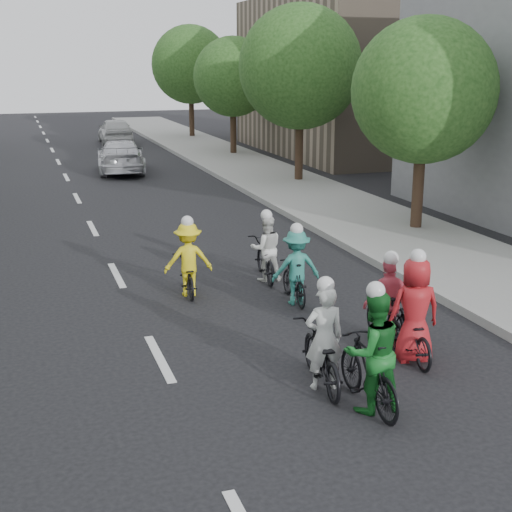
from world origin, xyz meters
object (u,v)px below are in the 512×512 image
cyclist_0 (371,361)px  cyclist_1 (412,321)px  follow_car_lead (121,156)px  follow_car_trail (115,131)px  cyclist_5 (188,266)px  cyclist_4 (387,311)px  cyclist_2 (265,255)px  cyclist_6 (322,351)px  cyclist_3 (295,272)px

cyclist_0 → cyclist_1: (1.45, 1.33, -0.05)m
follow_car_lead → follow_car_trail: size_ratio=1.09×
cyclist_1 → cyclist_5: bearing=-50.8°
cyclist_0 → cyclist_1: same height
cyclist_1 → cyclist_4: 0.67m
cyclist_0 → follow_car_lead: cyclist_0 is taller
cyclist_1 → cyclist_2: bearing=-72.6°
cyclist_6 → follow_car_trail: bearing=-85.5°
follow_car_lead → follow_car_trail: (1.34, 11.30, 0.05)m
cyclist_4 → cyclist_6: size_ratio=0.92×
cyclist_0 → follow_car_lead: size_ratio=0.39×
cyclist_5 → cyclist_6: size_ratio=0.91×
cyclist_0 → cyclist_4: 2.40m
cyclist_3 → cyclist_4: size_ratio=0.98×
cyclist_0 → cyclist_5: (-1.23, 5.81, -0.09)m
cyclist_6 → cyclist_4: bearing=-139.7°
follow_car_trail → cyclist_4: bearing=92.8°
follow_car_trail → cyclist_5: bearing=87.7°
cyclist_2 → cyclist_6: size_ratio=0.97×
cyclist_5 → follow_car_lead: (1.18, 17.58, 0.08)m
cyclist_3 → follow_car_lead: size_ratio=0.34×
cyclist_4 → cyclist_6: 2.02m
cyclist_4 → cyclist_6: (-1.70, -1.10, -0.06)m
cyclist_3 → cyclist_2: bearing=-84.8°
cyclist_1 → follow_car_lead: (-1.51, 22.06, 0.04)m
cyclist_6 → cyclist_2: bearing=-93.3°
cyclist_0 → cyclist_2: bearing=-95.7°
cyclist_5 → cyclist_0: bearing=107.9°
cyclist_4 → cyclist_0: bearing=60.8°
cyclist_0 → cyclist_6: (-0.35, 0.88, -0.15)m
cyclist_2 → cyclist_3: size_ratio=1.08×
cyclist_0 → cyclist_4: (1.35, 1.98, -0.09)m
cyclist_5 → cyclist_6: 5.00m
cyclist_3 → cyclist_6: (-1.05, -3.70, -0.08)m
cyclist_3 → cyclist_6: 3.84m
cyclist_2 → cyclist_4: bearing=107.3°
cyclist_2 → follow_car_trail: bearing=-83.0°
cyclist_3 → cyclist_6: cyclist_6 is taller
cyclist_2 → cyclist_3: 1.72m
cyclist_1 → cyclist_3: cyclist_1 is taller
cyclist_3 → follow_car_lead: 18.82m
cyclist_6 → cyclist_5: bearing=-72.6°
cyclist_4 → cyclist_5: cyclist_4 is taller
cyclist_3 → cyclist_6: bearing=78.2°
cyclist_0 → cyclist_6: size_ratio=1.02×
follow_car_lead → cyclist_2: bearing=98.8°
cyclist_4 → follow_car_trail: cyclist_4 is taller
cyclist_1 → cyclist_4: size_ratio=1.11×
follow_car_trail → cyclist_6: bearing=89.9°
cyclist_2 → cyclist_5: bearing=22.6°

